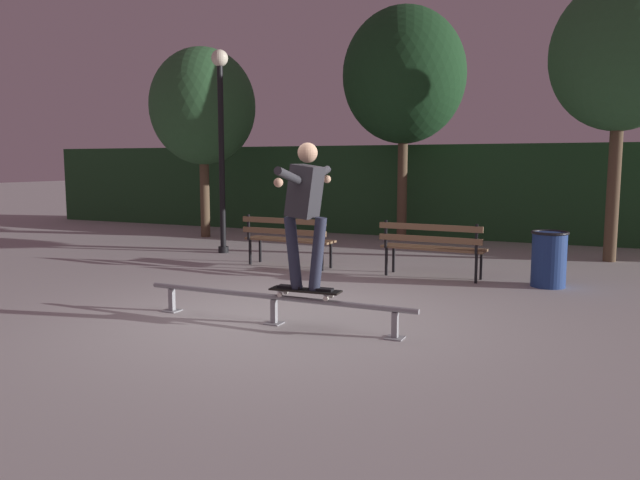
% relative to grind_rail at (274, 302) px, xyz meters
% --- Properties ---
extents(ground_plane, '(90.00, 90.00, 0.00)m').
position_rel_grind_rail_xyz_m(ground_plane, '(-0.00, 0.20, -0.25)').
color(ground_plane, '#ADAAA8').
extents(hedge_backdrop, '(24.00, 1.20, 2.18)m').
position_rel_grind_rail_xyz_m(hedge_backdrop, '(-0.00, 8.98, 0.84)').
color(hedge_backdrop, '#234C28').
rests_on(hedge_backdrop, ground).
extents(grind_rail, '(3.27, 0.18, 0.33)m').
position_rel_grind_rail_xyz_m(grind_rail, '(0.00, 0.00, 0.00)').
color(grind_rail, gray).
rests_on(grind_rail, ground).
extents(skateboard, '(0.79, 0.25, 0.09)m').
position_rel_grind_rail_xyz_m(skateboard, '(0.39, 0.00, 0.16)').
color(skateboard, black).
rests_on(skateboard, grind_rail).
extents(skateboarder, '(0.62, 1.41, 1.56)m').
position_rel_grind_rail_xyz_m(skateboarder, '(0.39, 0.00, 1.09)').
color(skateboarder, black).
rests_on(skateboarder, skateboard).
extents(park_bench_leftmost, '(1.62, 0.49, 0.88)m').
position_rel_grind_rail_xyz_m(park_bench_leftmost, '(-1.59, 3.36, 0.29)').
color(park_bench_leftmost, black).
rests_on(park_bench_leftmost, ground).
extents(park_bench_left_center, '(1.62, 0.49, 0.88)m').
position_rel_grind_rail_xyz_m(park_bench_left_center, '(0.90, 3.36, 0.29)').
color(park_bench_left_center, black).
rests_on(park_bench_left_center, ground).
extents(tree_far_right, '(2.40, 2.40, 4.95)m').
position_rel_grind_rail_xyz_m(tree_far_right, '(3.41, 6.31, 3.36)').
color(tree_far_right, brown).
rests_on(tree_far_right, ground).
extents(tree_behind_benches, '(2.72, 2.72, 5.18)m').
position_rel_grind_rail_xyz_m(tree_behind_benches, '(-0.89, 7.67, 3.42)').
color(tree_behind_benches, brown).
rests_on(tree_behind_benches, ground).
extents(tree_far_left, '(2.46, 2.46, 4.43)m').
position_rel_grind_rail_xyz_m(tree_far_left, '(-5.38, 6.39, 2.81)').
color(tree_far_left, brown).
rests_on(tree_far_left, ground).
extents(lamp_post_left, '(0.32, 0.32, 3.90)m').
position_rel_grind_rail_xyz_m(lamp_post_left, '(-3.52, 4.34, 2.23)').
color(lamp_post_left, black).
rests_on(lamp_post_left, ground).
extents(trash_can, '(0.52, 0.52, 0.80)m').
position_rel_grind_rail_xyz_m(trash_can, '(2.58, 3.43, 0.16)').
color(trash_can, navy).
rests_on(trash_can, ground).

